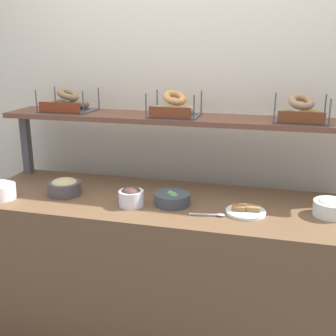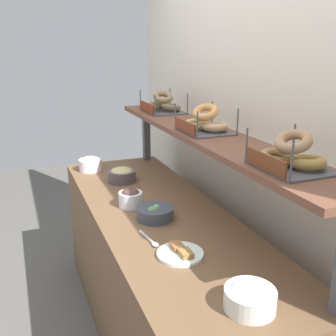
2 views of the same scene
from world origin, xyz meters
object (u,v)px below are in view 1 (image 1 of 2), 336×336
at_px(bowl_scallion_spread, 1,190).
at_px(bagel_basket_sesame, 174,108).
at_px(bowl_hummus, 65,187).
at_px(bagel_basket_everything, 300,113).
at_px(bowl_cream_cheese, 332,206).
at_px(bagel_basket_poppy, 68,103).
at_px(bowl_veggie_mix, 172,199).
at_px(bowl_chocolate_spread, 131,196).
at_px(serving_spoon_near_plate, 213,215).
at_px(serving_plate_white, 246,211).

height_order(bowl_scallion_spread, bagel_basket_sesame, bagel_basket_sesame).
xyz_separation_m(bowl_hummus, bagel_basket_everything, (1.28, 0.32, 0.43)).
bearing_deg(bowl_cream_cheese, bagel_basket_poppy, 169.93).
bearing_deg(bowl_veggie_mix, bowl_chocolate_spread, -161.27).
xyz_separation_m(bowl_chocolate_spread, serving_spoon_near_plate, (0.45, -0.03, -0.05)).
height_order(bowl_scallion_spread, bowl_cream_cheese, bowl_scallion_spread).
bearing_deg(serving_plate_white, bowl_scallion_spread, -174.64).
bearing_deg(serving_plate_white, bagel_basket_sesame, 143.93).
bearing_deg(bowl_cream_cheese, bagel_basket_everything, 124.30).
bearing_deg(bowl_hummus, bowl_chocolate_spread, -8.77).
bearing_deg(bowl_hummus, bagel_basket_everything, 14.22).
xyz_separation_m(bowl_chocolate_spread, bowl_veggie_mix, (0.21, 0.07, -0.02)).
height_order(bowl_cream_cheese, bagel_basket_sesame, bagel_basket_sesame).
relative_size(serving_plate_white, bagel_basket_poppy, 0.64).
xyz_separation_m(bowl_chocolate_spread, bagel_basket_poppy, (-0.55, 0.41, 0.43)).
distance_m(bowl_veggie_mix, bagel_basket_sesame, 0.55).
bearing_deg(bowl_cream_cheese, bagel_basket_sesame, 163.94).
bearing_deg(bowl_hummus, serving_spoon_near_plate, -6.56).
bearing_deg(bowl_veggie_mix, bagel_basket_everything, 26.53).
distance_m(bowl_chocolate_spread, bowl_hummus, 0.43).
relative_size(bowl_veggie_mix, bagel_basket_everything, 0.68).
distance_m(bagel_basket_poppy, bagel_basket_sesame, 0.70).
height_order(bowl_hummus, bowl_cream_cheese, bowl_hummus).
height_order(serving_spoon_near_plate, bagel_basket_poppy, bagel_basket_poppy).
relative_size(bowl_scallion_spread, bagel_basket_sesame, 0.57).
distance_m(bowl_cream_cheese, serving_plate_white, 0.43).
height_order(bowl_chocolate_spread, bowl_scallion_spread, same).
distance_m(serving_spoon_near_plate, bagel_basket_sesame, 0.70).
bearing_deg(bagel_basket_everything, bowl_hummus, -165.78).
bearing_deg(serving_spoon_near_plate, bagel_basket_poppy, 156.10).
height_order(bagel_basket_sesame, bagel_basket_everything, bagel_basket_sesame).
bearing_deg(bowl_chocolate_spread, bagel_basket_poppy, 143.56).
bearing_deg(bagel_basket_everything, bowl_cream_cheese, -55.70).
xyz_separation_m(bowl_scallion_spread, serving_spoon_near_plate, (1.19, 0.05, -0.05)).
height_order(bowl_hummus, bagel_basket_sesame, bagel_basket_sesame).
relative_size(bowl_chocolate_spread, bowl_veggie_mix, 0.70).
xyz_separation_m(serving_spoon_near_plate, bagel_basket_poppy, (-1.00, 0.44, 0.47)).
xyz_separation_m(bowl_chocolate_spread, bowl_cream_cheese, (1.03, 0.13, -0.01)).
xyz_separation_m(bowl_hummus, serving_plate_white, (1.04, -0.02, -0.04)).
xyz_separation_m(bowl_hummus, bowl_cream_cheese, (1.46, 0.06, -0.00)).
height_order(bowl_hummus, serving_plate_white, bowl_hummus).
distance_m(bowl_cream_cheese, bowl_veggie_mix, 0.82).
bearing_deg(bowl_scallion_spread, bagel_basket_poppy, 68.67).
distance_m(bowl_veggie_mix, serving_spoon_near_plate, 0.26).
distance_m(serving_plate_white, bagel_basket_sesame, 0.74).
distance_m(bowl_chocolate_spread, bagel_basket_poppy, 0.81).
bearing_deg(serving_spoon_near_plate, bowl_scallion_spread, -177.70).
distance_m(bowl_chocolate_spread, bagel_basket_sesame, 0.59).
distance_m(bowl_scallion_spread, serving_plate_white, 1.36).
distance_m(bowl_veggie_mix, serving_plate_white, 0.40).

